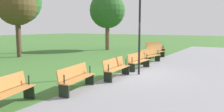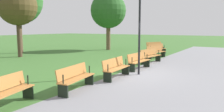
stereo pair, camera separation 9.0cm
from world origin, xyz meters
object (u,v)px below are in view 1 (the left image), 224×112
object	(u,v)px
bench_0	(154,46)
tree_1	(107,11)
bench_3	(150,55)
tree_2	(18,1)
tree_0	(17,6)
bench_4	(138,61)
bench_6	(76,77)
bench_7	(6,92)
bench_2	(155,52)
lamp_post	(140,16)
bench_1	(156,49)
bench_5	(116,68)

from	to	relation	value
bench_0	tree_1	size ratio (longest dim) A/B	0.32
bench_3	tree_2	xyz separation A→B (m)	(0.94, -12.05, 4.17)
tree_0	bench_0	bearing A→B (deg)	141.91
bench_4	tree_1	distance (m)	11.33
tree_0	tree_2	world-z (taller)	tree_2
bench_6	tree_0	bearing A→B (deg)	-124.33
bench_0	tree_1	distance (m)	5.94
bench_0	bench_3	distance (m)	7.26
bench_3	bench_7	xyz separation A→B (m)	(9.64, -0.51, 0.00)
bench_0	bench_7	size ratio (longest dim) A/B	0.97
bench_2	lamp_post	xyz separation A→B (m)	(6.01, 1.35, 2.33)
bench_6	bench_4	bearing A→B (deg)	167.73
bench_7	tree_2	size ratio (longest dim) A/B	0.29
bench_7	tree_0	bearing A→B (deg)	-142.27
bench_0	tree_0	distance (m)	12.63
bench_4	tree_1	world-z (taller)	tree_1
bench_1	tree_1	xyz separation A→B (m)	(-0.95, -5.61, 3.53)
lamp_post	bench_2	bearing A→B (deg)	-167.33
bench_2	tree_1	size ratio (longest dim) A/B	0.33
bench_6	lamp_post	size ratio (longest dim) A/B	0.48
bench_5	tree_1	distance (m)	13.17
bench_0	tree_0	xyz separation A→B (m)	(9.58, -7.50, 3.40)
lamp_post	tree_1	bearing A→B (deg)	-140.21
tree_1	bench_2	bearing A→B (deg)	62.90
bench_0	bench_5	bearing A→B (deg)	39.86
bench_6	bench_3	bearing A→B (deg)	170.78
bench_3	bench_6	xyz separation A→B (m)	(7.27, 0.00, 0.00)
bench_7	bench_4	bearing A→B (deg)	158.53
bench_2	lamp_post	size ratio (longest dim) A/B	0.48
bench_1	bench_3	world-z (taller)	same
bench_1	tree_2	world-z (taller)	tree_2
tree_0	lamp_post	distance (m)	10.72
bench_1	bench_2	size ratio (longest dim) A/B	0.99
bench_2	tree_0	bearing A→B (deg)	-46.04
bench_4	tree_0	xyz separation A→B (m)	(0.26, -10.05, 3.40)
bench_3	bench_7	bearing A→B (deg)	6.16
bench_7	bench_1	bearing A→B (deg)	167.69
bench_3	tree_2	distance (m)	12.78
bench_2	bench_6	xyz separation A→B (m)	(9.64, 0.51, 0.00)
tree_2	bench_0	bearing A→B (deg)	128.75
bench_2	lamp_post	world-z (taller)	lamp_post
bench_2	bench_4	xyz separation A→B (m)	(4.79, 0.77, 0.00)
bench_5	bench_1	bearing A→B (deg)	-173.91
bench_4	bench_7	world-z (taller)	same
bench_1	lamp_post	bearing A→B (deg)	35.77
bench_2	tree_1	xyz separation A→B (m)	(-3.26, -6.37, 3.53)
bench_7	lamp_post	distance (m)	6.59
bench_0	tree_2	bearing A→B (deg)	-23.60
bench_0	bench_5	distance (m)	12.02
bench_2	bench_1	bearing A→B (deg)	-146.31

